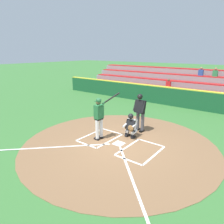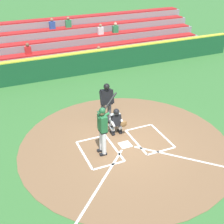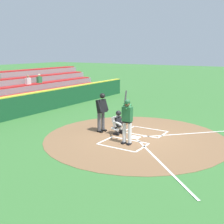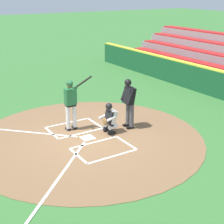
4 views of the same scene
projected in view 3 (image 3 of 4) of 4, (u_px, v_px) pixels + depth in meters
ground_plane at (135, 138)px, 12.58m from camera, size 120.00×120.00×0.00m
dirt_circle at (135, 137)px, 12.58m from camera, size 8.00×8.00×0.01m
home_plate_and_chalk at (153, 141)px, 12.12m from camera, size 7.93×4.91×0.01m
batter at (127, 118)px, 11.49m from camera, size 0.93×0.71×2.13m
catcher at (118, 122)px, 12.93m from camera, size 0.59×0.61×1.13m
plate_umpire at (102, 110)px, 13.23m from camera, size 0.61×0.45×1.86m
baseball at (121, 133)px, 13.15m from camera, size 0.07×0.07×0.07m
backstop_wall at (20, 106)px, 16.36m from camera, size 22.00×0.36×1.31m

